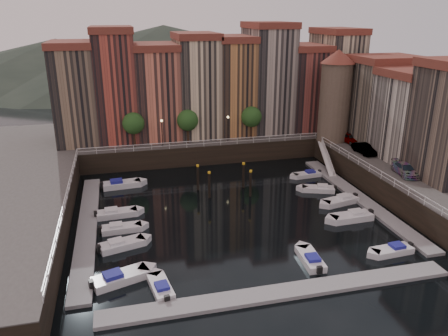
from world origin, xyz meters
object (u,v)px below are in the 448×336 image
object	(u,v)px
corner_tower	(335,94)
boat_left_2	(121,228)
gangway	(327,157)
car_b	(364,149)
mooring_pilings	(225,181)
car_c	(405,170)
boat_left_1	(121,245)
boat_left_0	(119,278)
car_a	(349,138)

from	to	relation	value
corner_tower	boat_left_2	xyz separation A→B (m)	(-32.72, -17.10, -9.85)
corner_tower	gangway	world-z (taller)	corner_tower
gangway	car_b	distance (m)	5.37
corner_tower	boat_left_2	bearing A→B (deg)	-152.40
boat_left_2	mooring_pilings	bearing A→B (deg)	27.54
gangway	mooring_pilings	distance (m)	17.31
corner_tower	car_c	size ratio (longest dim) A/B	2.92
corner_tower	mooring_pilings	size ratio (longest dim) A/B	2.17
mooring_pilings	car_b	bearing A→B (deg)	5.48
boat_left_1	boat_left_2	xyz separation A→B (m)	(0.02, 3.59, -0.02)
boat_left_0	car_b	size ratio (longest dim) A/B	1.21
boat_left_2	car_a	size ratio (longest dim) A/B	0.97
car_a	mooring_pilings	bearing A→B (deg)	-168.03
gangway	boat_left_1	bearing A→B (deg)	-151.52
car_b	boat_left_0	bearing A→B (deg)	-152.20
boat_left_1	boat_left_2	size ratio (longest dim) A/B	1.08
corner_tower	car_b	bearing A→B (deg)	-81.58
gangway	car_b	bearing A→B (deg)	-37.41
boat_left_2	car_a	bearing A→B (deg)	21.41
boat_left_1	car_b	bearing A→B (deg)	5.70
gangway	boat_left_2	world-z (taller)	gangway
car_b	corner_tower	bearing A→B (deg)	97.17
boat_left_2	car_b	world-z (taller)	car_b
corner_tower	car_c	world-z (taller)	corner_tower
boat_left_0	corner_tower	bearing A→B (deg)	20.67
gangway	car_a	xyz separation A→B (m)	(4.84, 2.48, 1.86)
gangway	corner_tower	bearing A→B (deg)	57.20
mooring_pilings	boat_left_1	size ratio (longest dim) A/B	1.34
boat_left_0	boat_left_2	world-z (taller)	boat_left_0
mooring_pilings	car_a	size ratio (longest dim) A/B	1.39
mooring_pilings	boat_left_2	xyz separation A→B (m)	(-13.27, -7.56, -1.31)
corner_tower	gangway	xyz separation A→B (m)	(-2.90, -4.50, -8.28)
boat_left_1	boat_left_0	bearing A→B (deg)	-108.20
boat_left_0	boat_left_2	distance (m)	9.45
corner_tower	gangway	bearing A→B (deg)	-122.80
corner_tower	boat_left_0	bearing A→B (deg)	-141.20
corner_tower	boat_left_0	xyz separation A→B (m)	(-33.02, -26.55, -9.80)
boat_left_1	car_b	xyz separation A→B (m)	(33.87, 13.12, 3.35)
corner_tower	car_b	size ratio (longest dim) A/B	3.20
mooring_pilings	car_b	size ratio (longest dim) A/B	1.48
boat_left_1	car_a	size ratio (longest dim) A/B	1.04
mooring_pilings	boat_left_2	world-z (taller)	mooring_pilings
boat_left_0	boat_left_2	size ratio (longest dim) A/B	1.17
car_a	boat_left_2	bearing A→B (deg)	-163.91
mooring_pilings	car_b	world-z (taller)	car_b
boat_left_1	car_c	distance (m)	34.70
gangway	boat_left_0	size ratio (longest dim) A/B	1.60
corner_tower	boat_left_1	distance (m)	39.96
mooring_pilings	car_c	size ratio (longest dim) A/B	1.35
mooring_pilings	boat_left_2	distance (m)	15.33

